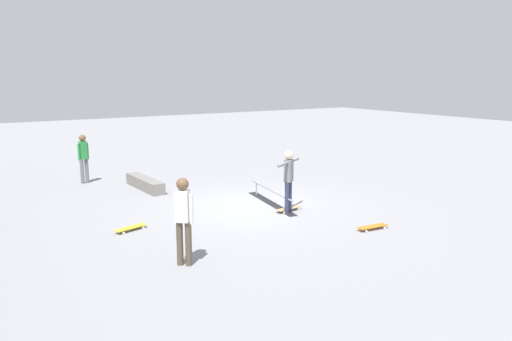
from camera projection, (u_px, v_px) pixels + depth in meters
name	position (u px, v px, depth m)	size (l,w,h in m)	color
ground_plane	(255.00, 207.00, 13.91)	(60.00, 60.00, 0.00)	gray
grind_rail	(271.00, 197.00, 14.28)	(2.86, 0.73, 0.41)	black
skate_ledge	(145.00, 183.00, 16.08)	(2.24, 0.40, 0.36)	gray
skater_main	(289.00, 177.00, 13.22)	(0.75, 1.17, 1.64)	#2D3351
skateboard_main	(289.00, 208.00, 13.51)	(0.34, 0.82, 0.09)	tan
bystander_green_shirt	(83.00, 156.00, 16.81)	(0.22, 0.37, 1.63)	slate
bystander_white_shirt	(183.00, 216.00, 9.55)	(0.31, 0.34, 1.71)	brown
loose_skateboard_yellow	(131.00, 228.00, 11.83)	(0.42, 0.82, 0.09)	yellow
loose_skateboard_orange	(373.00, 227.00, 11.92)	(0.31, 0.81, 0.09)	orange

